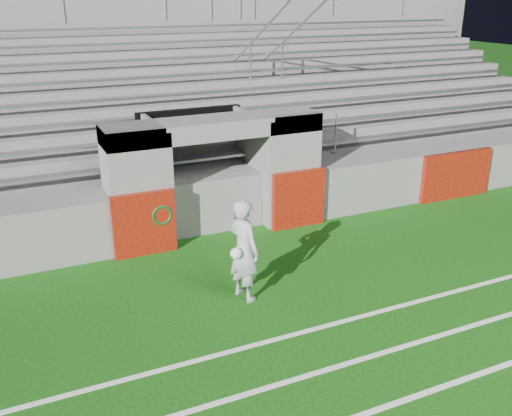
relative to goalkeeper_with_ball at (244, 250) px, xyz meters
name	(u,v)px	position (x,y,z in m)	size (l,w,h in m)	color
ground	(288,300)	(0.66, -0.44, -0.93)	(90.00, 90.00, 0.00)	#11470B
stadium_structure	(160,127)	(0.66, 7.53, 0.56)	(26.00, 8.48, 5.42)	slate
goalkeeper_with_ball	(244,250)	(0.00, 0.00, 0.00)	(0.62, 0.78, 1.86)	#9EA3A7
hose_coil	(162,217)	(-0.76, 2.49, -0.16)	(0.50, 0.14, 0.57)	#0C3F10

